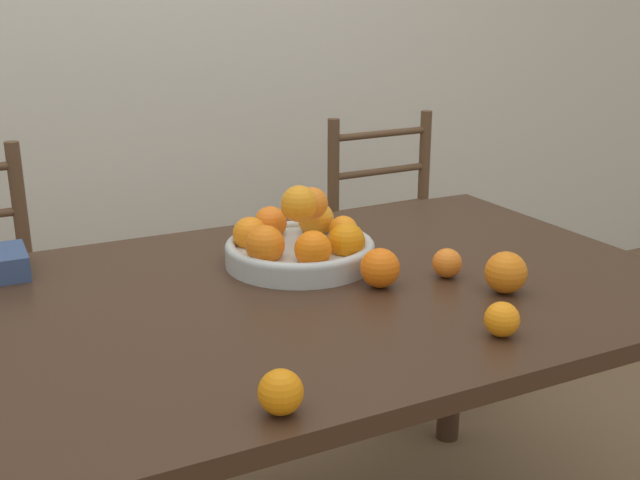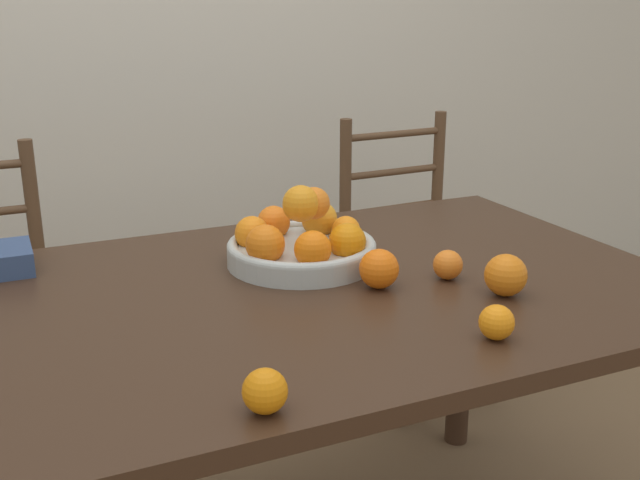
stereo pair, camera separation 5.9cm
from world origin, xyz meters
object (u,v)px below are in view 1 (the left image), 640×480
(orange_loose_4, at_px, (447,263))
(orange_loose_1, at_px, (380,268))
(orange_loose_0, at_px, (502,319))
(fruit_bowl, at_px, (300,242))
(orange_loose_2, at_px, (506,273))
(orange_loose_3, at_px, (281,392))
(chair_right, at_px, (401,257))

(orange_loose_4, bearing_deg, orange_loose_1, 174.88)
(orange_loose_0, relative_size, orange_loose_4, 0.99)
(fruit_bowl, relative_size, orange_loose_2, 3.92)
(orange_loose_1, height_order, orange_loose_4, orange_loose_1)
(orange_loose_3, bearing_deg, orange_loose_1, 43.74)
(orange_loose_2, xyz_separation_m, chair_right, (0.40, 0.98, -0.33))
(chair_right, bearing_deg, orange_loose_4, -120.62)
(orange_loose_3, bearing_deg, orange_loose_4, 33.09)
(orange_loose_2, xyz_separation_m, orange_loose_3, (-0.58, -0.22, -0.01))
(orange_loose_4, bearing_deg, chair_right, 62.51)
(orange_loose_0, relative_size, orange_loose_1, 0.76)
(orange_loose_1, bearing_deg, orange_loose_4, -5.12)
(orange_loose_2, bearing_deg, orange_loose_0, -131.44)
(orange_loose_0, distance_m, chair_right, 1.29)
(orange_loose_1, distance_m, orange_loose_4, 0.15)
(orange_loose_3, xyz_separation_m, chair_right, (0.97, 1.20, -0.32))
(orange_loose_1, relative_size, orange_loose_3, 1.24)
(orange_loose_2, bearing_deg, orange_loose_1, 146.34)
(orange_loose_0, bearing_deg, orange_loose_4, 72.67)
(orange_loose_2, distance_m, orange_loose_3, 0.62)
(orange_loose_1, height_order, orange_loose_3, orange_loose_1)
(orange_loose_1, bearing_deg, orange_loose_0, -77.22)
(fruit_bowl, xyz_separation_m, orange_loose_4, (0.24, -0.21, -0.02))
(orange_loose_2, bearing_deg, orange_loose_3, -159.11)
(orange_loose_0, bearing_deg, orange_loose_2, 48.56)
(orange_loose_1, bearing_deg, orange_loose_2, -33.66)
(orange_loose_0, relative_size, chair_right, 0.06)
(orange_loose_1, distance_m, orange_loose_3, 0.52)
(chair_right, bearing_deg, fruit_bowl, -139.79)
(fruit_bowl, distance_m, orange_loose_1, 0.22)
(orange_loose_4, bearing_deg, orange_loose_2, -67.34)
(orange_loose_1, xyz_separation_m, orange_loose_2, (0.20, -0.14, 0.00))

